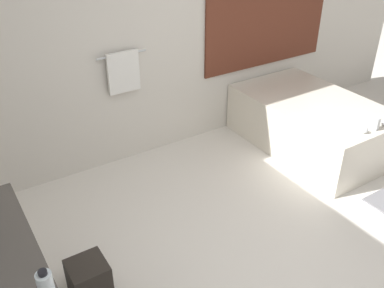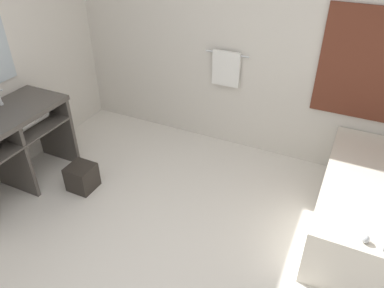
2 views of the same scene
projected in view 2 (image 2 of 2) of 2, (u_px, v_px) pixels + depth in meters
The scene contains 5 objects.
ground_plane at pixel (158, 284), 2.99m from camera, with size 16.00×16.00×0.00m, color silver.
wall_back_with_blinds at pixel (262, 39), 3.90m from camera, with size 7.40×0.13×2.70m.
vanity_counter at pixel (7, 137), 3.64m from camera, with size 0.59×1.30×0.87m.
bathtub at pixel (381, 207), 3.29m from camera, with size 1.04×1.69×0.66m.
waste_bin at pixel (82, 177), 3.91m from camera, with size 0.26×0.26×0.28m.
Camera 2 is at (1.05, -1.57, 2.59)m, focal length 35.00 mm.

